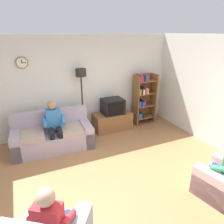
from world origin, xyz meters
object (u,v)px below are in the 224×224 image
person_in_left_armchair (53,218)px  bookshelf (143,97)px  floor_lamp (81,84)px  tv (113,106)px  person_on_couch (54,123)px  tv_stand (112,121)px  couch (53,136)px

person_in_left_armchair → bookshelf: bearing=44.2°
floor_lamp → bookshelf: bearing=-0.8°
bookshelf → person_in_left_armchair: (-3.33, -3.24, -0.24)m
tv → bookshelf: size_ratio=0.38×
floor_lamp → person_in_left_armchair: bearing=-113.1°
bookshelf → person_on_couch: size_ratio=1.28×
tv → tv_stand: bearing=90.0°
bookshelf → floor_lamp: bearing=179.2°
tv_stand → person_in_left_armchair: size_ratio=0.98×
couch → tv: size_ratio=3.25×
bookshelf → person_on_couch: bookshelf is taller
person_on_couch → person_in_left_armchair: (-0.51, -2.70, -0.09)m
couch → bookshelf: (2.87, 0.43, 0.53)m
tv_stand → floor_lamp: (-0.86, 0.10, 1.19)m
floor_lamp → person_in_left_armchair: floor_lamp is taller
couch → person_in_left_armchair: bearing=-99.2°
couch → bookshelf: size_ratio=1.23×
person_on_couch → floor_lamp: bearing=32.5°
person_on_couch → bookshelf: bearing=10.8°
bookshelf → person_on_couch: 2.87m
tv_stand → tv: 0.48m
tv → floor_lamp: size_ratio=0.32×
person_in_left_armchair → floor_lamp: bearing=66.9°
tv_stand → bookshelf: (1.08, 0.07, 0.59)m
tv_stand → floor_lamp: 1.47m
tv → person_on_couch: person_on_couch is taller
tv_stand → person_on_couch: bearing=-165.0°
bookshelf → floor_lamp: floor_lamp is taller
floor_lamp → person_on_couch: (-0.88, -0.56, -0.75)m
person_in_left_armchair → tv_stand: bearing=54.6°
person_on_couch → tv: bearing=14.2°
person_on_couch → person_in_left_armchair: bearing=-100.7°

